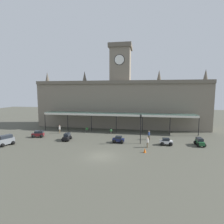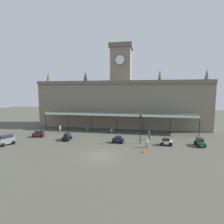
% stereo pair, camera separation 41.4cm
% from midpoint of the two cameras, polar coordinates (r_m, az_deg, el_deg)
% --- Properties ---
extents(ground_plane, '(140.00, 140.00, 0.00)m').
position_cam_midpoint_polar(ground_plane, '(25.53, -3.25, -13.97)').
color(ground_plane, '#4B4B40').
extents(station_building, '(41.74, 7.26, 20.35)m').
position_cam_midpoint_polar(station_building, '(45.18, 3.19, 3.37)').
color(station_building, slate).
rests_on(station_building, ground).
extents(entrance_canopy, '(33.87, 3.26, 4.16)m').
position_cam_midpoint_polar(entrance_canopy, '(39.62, 2.09, -0.58)').
color(entrance_canopy, '#38564C').
rests_on(entrance_canopy, ground).
extents(car_white_sedan, '(2.09, 1.58, 1.19)m').
position_cam_midpoint_polar(car_white_sedan, '(31.47, 17.34, -9.30)').
color(car_white_sedan, silver).
rests_on(car_white_sedan, ground).
extents(car_green_estate, '(1.57, 2.27, 1.27)m').
position_cam_midpoint_polar(car_green_estate, '(33.17, 26.77, -8.79)').
color(car_green_estate, '#1E512D').
rests_on(car_green_estate, ground).
extents(car_grey_van, '(2.18, 2.58, 1.77)m').
position_cam_midpoint_polar(car_grey_van, '(34.87, -30.49, -7.86)').
color(car_grey_van, slate).
rests_on(car_grey_van, ground).
extents(car_maroon_estate, '(2.40, 1.89, 1.27)m').
position_cam_midpoint_polar(car_maroon_estate, '(38.13, -22.23, -6.61)').
color(car_maroon_estate, maroon).
rests_on(car_maroon_estate, ground).
extents(car_navy_sedan, '(2.09, 1.58, 1.19)m').
position_cam_midpoint_polar(car_navy_sedan, '(31.51, 2.42, -8.98)').
color(car_navy_sedan, '#19214C').
rests_on(car_navy_sedan, ground).
extents(car_black_estate, '(1.70, 2.33, 1.27)m').
position_cam_midpoint_polar(car_black_estate, '(34.11, -13.96, -7.85)').
color(car_black_estate, black).
rests_on(car_black_estate, ground).
extents(pedestrian_crossing_forecourt, '(0.34, 0.38, 1.67)m').
position_cam_midpoint_polar(pedestrian_crossing_forecourt, '(29.39, 11.64, -9.44)').
color(pedestrian_crossing_forecourt, brown).
rests_on(pedestrian_crossing_forecourt, ground).
extents(pedestrian_near_entrance, '(0.38, 0.34, 1.67)m').
position_cam_midpoint_polar(pedestrian_near_entrance, '(34.04, 12.16, -7.23)').
color(pedestrian_near_entrance, brown).
rests_on(pedestrian_near_entrance, ground).
extents(pedestrian_beside_cars, '(0.34, 0.39, 1.67)m').
position_cam_midpoint_polar(pedestrian_beside_cars, '(40.16, -16.08, -5.22)').
color(pedestrian_beside_cars, brown).
rests_on(pedestrian_beside_cars, ground).
extents(victorian_lamppost, '(0.30, 0.30, 5.14)m').
position_cam_midpoint_polar(victorian_lamppost, '(30.75, 9.53, -4.33)').
color(victorian_lamppost, black).
rests_on(victorian_lamppost, ground).
extents(traffic_cone, '(0.40, 0.40, 0.70)m').
position_cam_midpoint_polar(traffic_cone, '(27.10, 10.77, -12.06)').
color(traffic_cone, orange).
rests_on(traffic_cone, ground).
extents(planter_forecourt_centre, '(0.60, 0.60, 0.96)m').
position_cam_midpoint_polar(planter_forecourt_centre, '(38.16, 0.10, -6.22)').
color(planter_forecourt_centre, '#47423D').
rests_on(planter_forecourt_centre, ground).
extents(planter_by_canopy, '(0.60, 0.60, 0.96)m').
position_cam_midpoint_polar(planter_by_canopy, '(40.27, -7.65, -5.59)').
color(planter_by_canopy, '#47423D').
rests_on(planter_by_canopy, ground).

